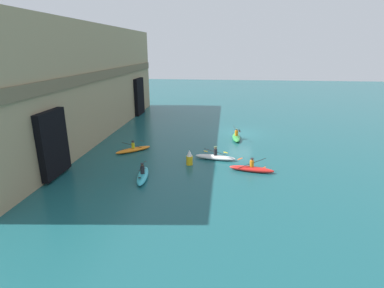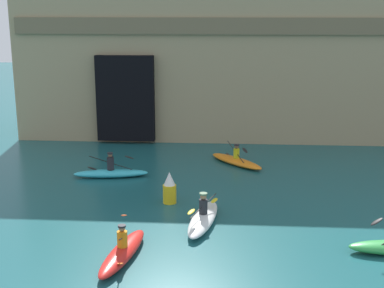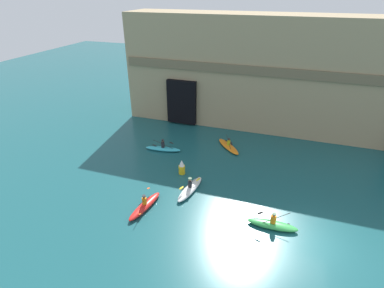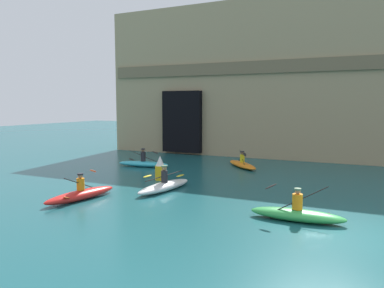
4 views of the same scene
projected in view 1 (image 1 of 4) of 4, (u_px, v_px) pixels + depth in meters
ground_plane at (241, 133)px, 33.80m from camera, size 120.00×120.00×0.00m
cliff_bluff at (83, 82)px, 31.64m from camera, size 35.53×5.59×11.48m
kayak_white at (215, 157)px, 25.76m from camera, size 1.34×3.59×1.17m
kayak_orange at (133, 149)px, 27.79m from camera, size 2.92×3.11×1.04m
kayak_green at (236, 137)px, 31.48m from camera, size 3.19×0.87×1.29m
kayak_cyan at (143, 175)px, 22.08m from camera, size 3.44×1.20×1.16m
kayak_red at (251, 169)px, 23.23m from camera, size 1.27×3.51×1.16m
marker_buoy at (189, 158)px, 24.52m from camera, size 0.53×0.53×1.27m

